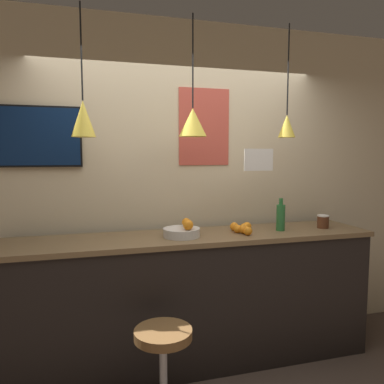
{
  "coord_description": "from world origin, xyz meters",
  "views": [
    {
      "loc": [
        -0.81,
        -2.18,
        1.73
      ],
      "look_at": [
        0.0,
        0.68,
        1.43
      ],
      "focal_mm": 35.0,
      "sensor_mm": 36.0,
      "label": 1
    }
  ],
  "objects_px": {
    "fruit_bowl": "(183,231)",
    "mounted_tv": "(38,137)",
    "bar_stool": "(163,361)",
    "juice_bottle": "(281,217)",
    "spread_jar": "(323,221)"
  },
  "relations": [
    {
      "from": "bar_stool",
      "to": "juice_bottle",
      "type": "distance_m",
      "value": 1.51
    },
    {
      "from": "spread_jar",
      "to": "mounted_tv",
      "type": "xyz_separation_m",
      "value": [
        -2.37,
        0.4,
        0.73
      ]
    },
    {
      "from": "spread_jar",
      "to": "mounted_tv",
      "type": "bearing_deg",
      "value": 170.53
    },
    {
      "from": "bar_stool",
      "to": "spread_jar",
      "type": "height_order",
      "value": "spread_jar"
    },
    {
      "from": "bar_stool",
      "to": "mounted_tv",
      "type": "height_order",
      "value": "mounted_tv"
    },
    {
      "from": "mounted_tv",
      "to": "fruit_bowl",
      "type": "bearing_deg",
      "value": -20.23
    },
    {
      "from": "fruit_bowl",
      "to": "juice_bottle",
      "type": "height_order",
      "value": "juice_bottle"
    },
    {
      "from": "fruit_bowl",
      "to": "mounted_tv",
      "type": "bearing_deg",
      "value": 159.77
    },
    {
      "from": "spread_jar",
      "to": "bar_stool",
      "type": "bearing_deg",
      "value": -159.59
    },
    {
      "from": "fruit_bowl",
      "to": "mounted_tv",
      "type": "relative_size",
      "value": 0.43
    },
    {
      "from": "juice_bottle",
      "to": "spread_jar",
      "type": "distance_m",
      "value": 0.42
    },
    {
      "from": "juice_bottle",
      "to": "bar_stool",
      "type": "bearing_deg",
      "value": -153.04
    },
    {
      "from": "fruit_bowl",
      "to": "mounted_tv",
      "type": "height_order",
      "value": "mounted_tv"
    },
    {
      "from": "bar_stool",
      "to": "spread_jar",
      "type": "distance_m",
      "value": 1.82
    },
    {
      "from": "juice_bottle",
      "to": "mounted_tv",
      "type": "relative_size",
      "value": 0.41
    }
  ]
}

